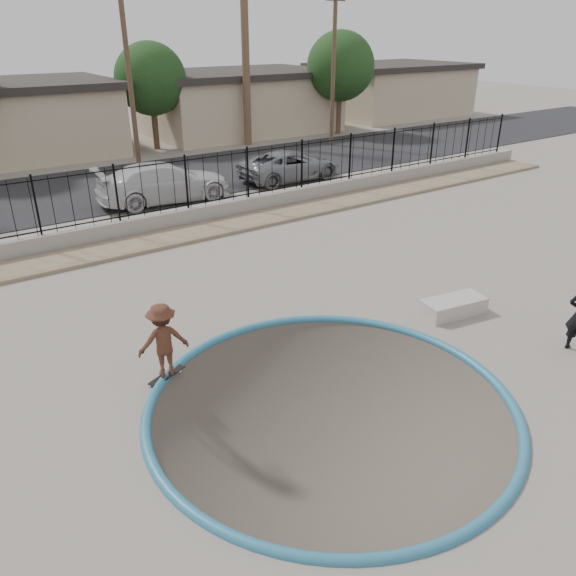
% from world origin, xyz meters
% --- Properties ---
extents(ground, '(120.00, 120.00, 2.20)m').
position_xyz_m(ground, '(0.00, 12.00, -1.10)').
color(ground, '#6F665C').
rests_on(ground, ground).
extents(bowl_pit, '(6.84, 6.84, 1.80)m').
position_xyz_m(bowl_pit, '(0.00, -1.00, 0.00)').
color(bowl_pit, '#453E35').
rests_on(bowl_pit, ground).
extents(coping_ring, '(7.04, 7.04, 0.20)m').
position_xyz_m(coping_ring, '(0.00, -1.00, 0.00)').
color(coping_ring, teal).
rests_on(coping_ring, ground).
extents(rock_strip, '(42.00, 1.60, 0.11)m').
position_xyz_m(rock_strip, '(0.00, 9.20, 0.06)').
color(rock_strip, '#958361').
rests_on(rock_strip, ground).
extents(retaining_wall, '(42.00, 0.45, 0.60)m').
position_xyz_m(retaining_wall, '(0.00, 10.30, 0.30)').
color(retaining_wall, gray).
rests_on(retaining_wall, ground).
extents(fence, '(40.00, 0.04, 1.80)m').
position_xyz_m(fence, '(0.00, 10.30, 1.50)').
color(fence, black).
rests_on(fence, retaining_wall).
extents(street, '(90.00, 8.00, 0.04)m').
position_xyz_m(street, '(0.00, 17.00, 0.02)').
color(street, black).
rests_on(street, ground).
extents(house_center, '(10.60, 8.60, 3.90)m').
position_xyz_m(house_center, '(0.00, 26.50, 1.97)').
color(house_center, tan).
rests_on(house_center, ground).
extents(house_east, '(12.60, 8.60, 3.90)m').
position_xyz_m(house_east, '(14.00, 26.50, 1.97)').
color(house_east, tan).
rests_on(house_east, ground).
extents(house_east_far, '(11.60, 8.60, 3.90)m').
position_xyz_m(house_east_far, '(28.00, 26.50, 1.97)').
color(house_east_far, tan).
rests_on(house_east_far, ground).
extents(palm_right, '(2.30, 2.30, 10.30)m').
position_xyz_m(palm_right, '(12.00, 22.00, 7.33)').
color(palm_right, brown).
rests_on(palm_right, ground).
extents(utility_pole_mid, '(1.70, 0.24, 9.50)m').
position_xyz_m(utility_pole_mid, '(4.00, 19.00, 4.96)').
color(utility_pole_mid, '#473323').
rests_on(utility_pole_mid, ground).
extents(utility_pole_right, '(1.70, 0.24, 9.00)m').
position_xyz_m(utility_pole_right, '(16.00, 19.00, 4.70)').
color(utility_pole_right, '#473323').
rests_on(utility_pole_right, ground).
extents(street_tree_mid, '(3.96, 3.96, 5.83)m').
position_xyz_m(street_tree_mid, '(7.00, 24.00, 3.84)').
color(street_tree_mid, '#473323').
rests_on(street_tree_mid, ground).
extents(street_tree_right, '(4.32, 4.32, 6.36)m').
position_xyz_m(street_tree_right, '(19.00, 22.00, 4.19)').
color(street_tree_right, '#473323').
rests_on(street_tree_right, ground).
extents(skater, '(1.10, 0.74, 1.56)m').
position_xyz_m(skater, '(-2.18, 1.60, 0.78)').
color(skater, brown).
rests_on(skater, ground).
extents(skateboard, '(0.89, 0.55, 0.08)m').
position_xyz_m(skateboard, '(-2.18, 1.60, 0.06)').
color(skateboard, black).
rests_on(skateboard, ground).
extents(concrete_ledge, '(1.70, 0.96, 0.40)m').
position_xyz_m(concrete_ledge, '(4.81, 0.19, 0.20)').
color(concrete_ledge, '#B1A49D').
rests_on(concrete_ledge, ground).
extents(car_c, '(5.51, 2.58, 1.55)m').
position_xyz_m(car_c, '(2.95, 13.40, 0.81)').
color(car_c, silver).
rests_on(car_c, street).
extents(car_d, '(4.87, 2.31, 1.34)m').
position_xyz_m(car_d, '(9.10, 13.40, 0.71)').
color(car_d, gray).
rests_on(car_d, street).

